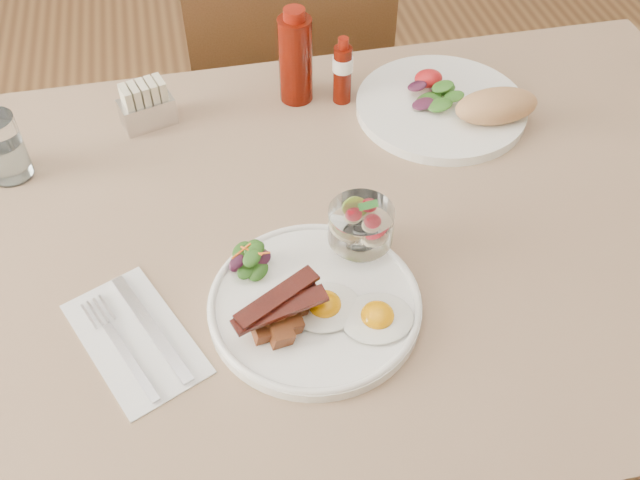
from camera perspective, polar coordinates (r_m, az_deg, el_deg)
The scene contains 13 objects.
table at distance 1.11m, azimuth 3.15°, elevation -1.77°, with size 1.33×0.88×0.75m.
chair_far at distance 1.69m, azimuth -2.70°, elevation 11.96°, with size 0.42×0.42×0.93m.
main_plate at distance 0.94m, azimuth -0.43°, elevation -5.24°, with size 0.28×0.28×0.02m, color white.
fried_eggs at distance 0.91m, azimuth 2.48°, elevation -5.72°, with size 0.17×0.13×0.03m.
bacon_potato_pile at distance 0.89m, azimuth -3.24°, elevation -5.91°, with size 0.12×0.08×0.05m.
side_salad at distance 0.96m, azimuth -5.56°, elevation -1.64°, with size 0.07×0.06×0.04m.
fruit_cup at distance 0.95m, azimuth 3.29°, elevation 1.20°, with size 0.09×0.09×0.09m.
second_plate at distance 1.25m, azimuth 10.66°, elevation 10.55°, with size 0.29×0.29×0.07m.
ketchup_bottle at distance 1.23m, azimuth -1.97°, elevation 14.33°, with size 0.07×0.07×0.17m.
hot_sauce_bottle at distance 1.24m, azimuth 1.81°, elevation 13.34°, with size 0.04×0.04×0.12m.
sugar_caddy at distance 1.23m, azimuth -13.71°, elevation 10.33°, with size 0.10×0.07×0.08m.
water_glass at distance 1.19m, azimuth -23.94°, elevation 6.52°, with size 0.06×0.06×0.11m.
napkin_cutlery at distance 0.94m, azimuth -14.46°, elevation -7.56°, with size 0.19×0.24×0.01m.
Camera 1 is at (-0.21, -0.70, 1.51)m, focal length 40.00 mm.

